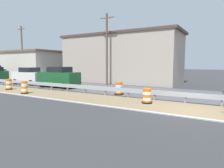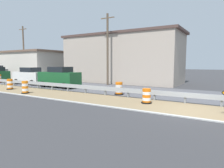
{
  "view_description": "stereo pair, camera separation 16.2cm",
  "coord_description": "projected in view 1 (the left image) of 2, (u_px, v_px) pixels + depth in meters",
  "views": [
    {
      "loc": [
        -10.94,
        -1.72,
        2.55
      ],
      "look_at": [
        2.28,
        6.13,
        0.94
      ],
      "focal_mm": 31.53,
      "sensor_mm": 36.0,
      "label": 1
    },
    {
      "loc": [
        -10.86,
        -1.86,
        2.55
      ],
      "look_at": [
        2.28,
        6.13,
        0.94
      ],
      "focal_mm": 31.53,
      "sensor_mm": 36.0,
      "label": 2
    }
  ],
  "objects": [
    {
      "name": "utility_pole_mid",
      "position": [
        22.0,
        52.0,
        33.02
      ],
      "size": [
        0.24,
        1.8,
        8.73
      ],
      "color": "brown",
      "rests_on": "ground"
    },
    {
      "name": "curb_near_edge",
      "position": [
        184.0,
        117.0,
        9.38
      ],
      "size": [
        0.2,
        120.0,
        0.11
      ],
      "primitive_type": "cube",
      "color": "#ADADA8",
      "rests_on": "ground"
    },
    {
      "name": "traffic_barrel_mid",
      "position": [
        25.0,
        88.0,
        16.66
      ],
      "size": [
        0.63,
        0.63,
        1.07
      ],
      "color": "orange",
      "rests_on": "ground"
    },
    {
      "name": "traffic_barrel_far",
      "position": [
        9.0,
        85.0,
        19.19
      ],
      "size": [
        0.65,
        0.65,
        1.03
      ],
      "color": "orange",
      "rests_on": "ground"
    },
    {
      "name": "traffic_barrel_close",
      "position": [
        119.0,
        89.0,
        16.11
      ],
      "size": [
        0.73,
        0.73,
        1.03
      ],
      "color": "orange",
      "rests_on": "ground"
    },
    {
      "name": "car_distant_b",
      "position": [
        29.0,
        76.0,
        24.01
      ],
      "size": [
        2.06,
        4.39,
        2.07
      ],
      "rotation": [
        0.0,
        0.0,
        1.6
      ],
      "color": "silver",
      "rests_on": "ground"
    },
    {
      "name": "ground_plane",
      "position": [
        189.0,
        111.0,
        10.49
      ],
      "size": [
        160.0,
        160.0,
        0.0
      ],
      "primitive_type": "plane",
      "color": "#333335"
    },
    {
      "name": "utility_pole_near",
      "position": [
        107.0,
        48.0,
        22.92
      ],
      "size": [
        0.24,
        1.8,
        8.26
      ],
      "color": "brown",
      "rests_on": "ground"
    },
    {
      "name": "guardrail_median",
      "position": [
        203.0,
        97.0,
        12.06
      ],
      "size": [
        0.18,
        44.95,
        0.71
      ],
      "color": "#999EA3",
      "rests_on": "ground"
    },
    {
      "name": "traffic_barrel_nearest",
      "position": [
        147.0,
        97.0,
        12.61
      ],
      "size": [
        0.67,
        0.67,
        0.95
      ],
      "color": "orange",
      "rests_on": "ground"
    },
    {
      "name": "roadside_shop_near",
      "position": [
        121.0,
        58.0,
        26.69
      ],
      "size": [
        6.27,
        16.2,
        6.43
      ],
      "color": "#AD9E8E",
      "rests_on": "ground"
    },
    {
      "name": "far_lane_asphalt",
      "position": [
        202.0,
        96.0,
        15.51
      ],
      "size": [
        6.94,
        120.0,
        0.0
      ],
      "primitive_type": "cube",
      "color": "#4C4C51",
      "rests_on": "ground"
    },
    {
      "name": "car_trailing_far_lane",
      "position": [
        59.0,
        77.0,
        20.88
      ],
      "size": [
        2.07,
        4.7,
        2.2
      ],
      "rotation": [
        0.0,
        0.0,
        1.58
      ],
      "color": "#195128",
      "rests_on": "ground"
    },
    {
      "name": "median_dirt_strip",
      "position": [
        191.0,
        109.0,
        11.0
      ],
      "size": [
        3.59,
        120.0,
        0.01
      ],
      "primitive_type": "cube",
      "color": "#7F6B4C",
      "rests_on": "ground"
    },
    {
      "name": "roadside_shop_far",
      "position": [
        32.0,
        65.0,
        35.58
      ],
      "size": [
        9.26,
        13.78,
        4.63
      ],
      "color": "beige",
      "rests_on": "ground"
    }
  ]
}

